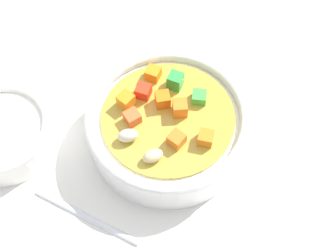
{
  "coord_description": "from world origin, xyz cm",
  "views": [
    {
      "loc": [
        20.9,
        16.29,
        47.93
      ],
      "look_at": [
        0.0,
        0.0,
        2.89
      ],
      "focal_mm": 44.73,
      "sensor_mm": 36.0,
      "label": 1
    }
  ],
  "objects": [
    {
      "name": "soup_bowl_main",
      "position": [
        0.01,
        -0.02,
        3.24
      ],
      "size": [
        20.24,
        20.24,
        7.26
      ],
      "color": "white",
      "rests_on": "ground_plane"
    },
    {
      "name": "ground_plane",
      "position": [
        0.0,
        0.0,
        -1.0
      ],
      "size": [
        140.0,
        140.0,
        2.0
      ],
      "primitive_type": "cube",
      "color": "silver"
    },
    {
      "name": "side_bowl_small",
      "position": [
        13.37,
        -15.82,
        2.33
      ],
      "size": [
        12.68,
        12.68,
        4.49
      ],
      "color": "white",
      "rests_on": "ground_plane"
    },
    {
      "name": "spoon",
      "position": [
        13.14,
        5.33,
        0.45
      ],
      "size": [
        6.22,
        23.33,
        0.93
      ],
      "rotation": [
        0.0,
        0.0,
        1.77
      ],
      "color": "silver",
      "rests_on": "ground_plane"
    }
  ]
}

